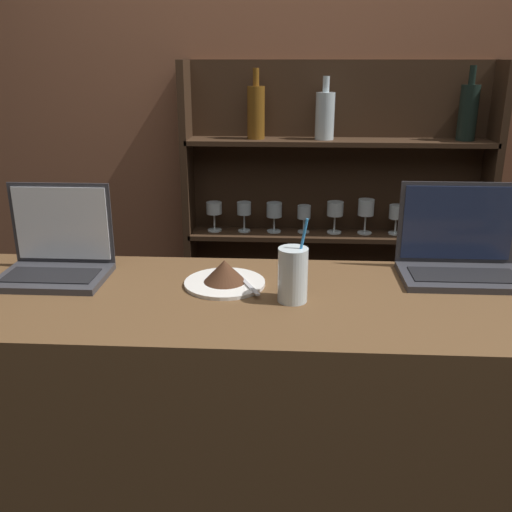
% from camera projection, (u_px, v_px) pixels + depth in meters
% --- Properties ---
extents(bar_counter, '(1.99, 0.58, 1.05)m').
position_uv_depth(bar_counter, '(307.00, 464.00, 1.64)').
color(bar_counter, brown).
rests_on(bar_counter, ground_plane).
extents(back_wall, '(7.00, 0.06, 2.70)m').
position_uv_depth(back_wall, '(306.00, 126.00, 2.48)').
color(back_wall, brown).
rests_on(back_wall, ground_plane).
extents(back_shelf, '(1.31, 0.18, 1.62)m').
position_uv_depth(back_shelf, '(334.00, 238.00, 2.55)').
color(back_shelf, '#332114').
rests_on(back_shelf, ground_plane).
extents(laptop_near, '(0.29, 0.21, 0.25)m').
position_uv_depth(laptop_near, '(56.00, 255.00, 1.60)').
color(laptop_near, '#333338').
rests_on(laptop_near, bar_counter).
extents(laptop_far, '(0.34, 0.20, 0.26)m').
position_uv_depth(laptop_far, '(461.00, 255.00, 1.60)').
color(laptop_far, '#333338').
rests_on(laptop_far, bar_counter).
extents(cake_plate, '(0.22, 0.22, 0.07)m').
position_uv_depth(cake_plate, '(225.00, 276.00, 1.54)').
color(cake_plate, silver).
rests_on(cake_plate, bar_counter).
extents(water_glass, '(0.08, 0.08, 0.22)m').
position_uv_depth(water_glass, '(293.00, 275.00, 1.43)').
color(water_glass, silver).
rests_on(water_glass, bar_counter).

